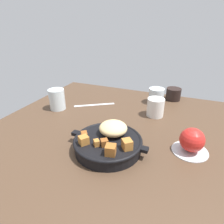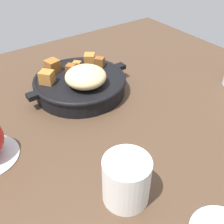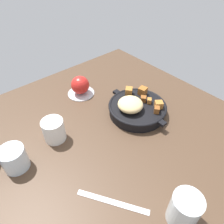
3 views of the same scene
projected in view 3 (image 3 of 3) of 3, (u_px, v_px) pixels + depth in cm
name	position (u px, v px, depth cm)	size (l,w,h in cm)	color
ground_plane	(115.00, 133.00, 80.45)	(105.05, 98.60, 2.40)	#473323
cast_iron_skillet	(137.00, 108.00, 85.19)	(28.14, 23.82, 8.97)	black
saucer_plate	(81.00, 93.00, 97.51)	(12.33, 12.33, 0.60)	#B7BABF
red_apple	(80.00, 85.00, 94.54)	(8.32, 8.32, 8.32)	red
butter_knife	(113.00, 202.00, 59.09)	(21.27, 1.60, 0.36)	silver
ceramic_mug_white	(54.00, 130.00, 74.33)	(7.80, 7.80, 8.50)	silver
water_glass_tall	(184.00, 209.00, 52.66)	(7.77, 7.77, 10.25)	silver
water_glass_short	(14.00, 159.00, 65.48)	(8.08, 8.08, 8.09)	silver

